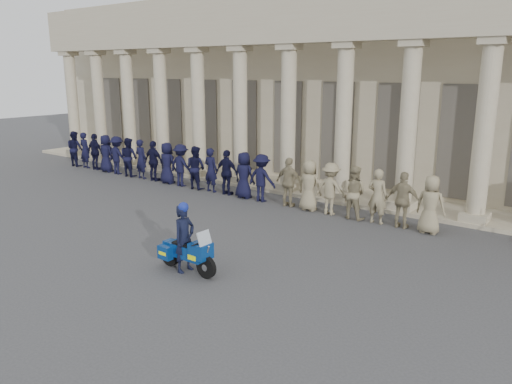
% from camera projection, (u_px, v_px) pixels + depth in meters
% --- Properties ---
extents(ground, '(90.00, 90.00, 0.00)m').
position_uv_depth(ground, '(177.00, 250.00, 14.96)').
color(ground, '#3E3E40').
rests_on(ground, ground).
extents(building, '(40.00, 12.50, 9.00)m').
position_uv_depth(building, '(383.00, 84.00, 25.35)').
color(building, tan).
rests_on(building, ground).
extents(officer_rank, '(20.69, 0.74, 1.95)m').
position_uv_depth(officer_rank, '(206.00, 169.00, 22.06)').
color(officer_rank, black).
rests_on(officer_rank, ground).
extents(motorcycle, '(1.98, 0.81, 1.27)m').
position_uv_depth(motorcycle, '(188.00, 252.00, 13.26)').
color(motorcycle, black).
rests_on(motorcycle, ground).
extents(rider, '(0.45, 0.68, 1.92)m').
position_uv_depth(rider, '(184.00, 237.00, 13.22)').
color(rider, black).
rests_on(rider, ground).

